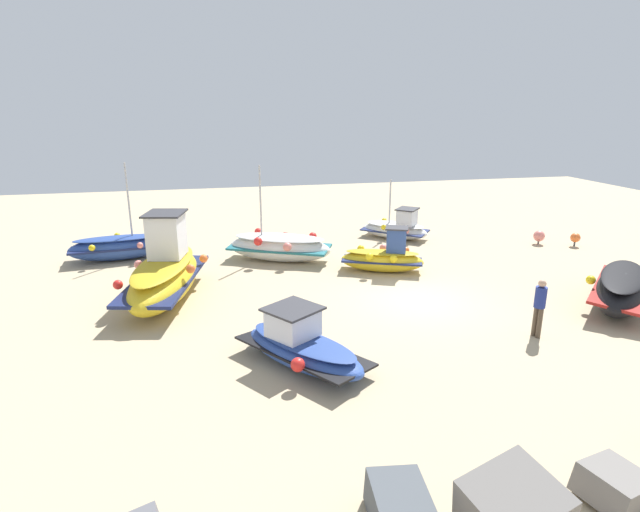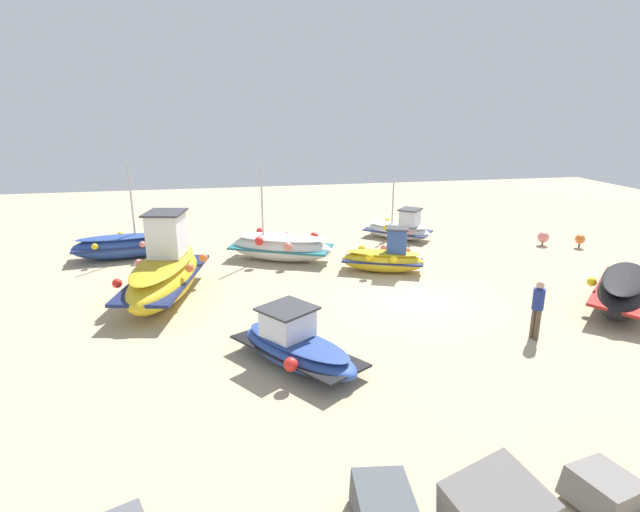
{
  "view_description": "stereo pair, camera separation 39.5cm",
  "coord_description": "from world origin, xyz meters",
  "px_view_note": "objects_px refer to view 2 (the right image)",
  "views": [
    {
      "loc": [
        6.82,
        15.12,
        6.43
      ],
      "look_at": [
        2.77,
        -2.99,
        0.9
      ],
      "focal_mm": 28.35,
      "sensor_mm": 36.0,
      "label": 1
    },
    {
      "loc": [
        6.43,
        15.2,
        6.43
      ],
      "look_at": [
        2.77,
        -2.99,
        0.9
      ],
      "focal_mm": 28.35,
      "sensor_mm": 36.0,
      "label": 2
    }
  ],
  "objects_px": {
    "fishing_boat_2": "(399,229)",
    "person_walking": "(538,306)",
    "fishing_boat_4": "(165,272)",
    "mooring_buoy_1": "(580,239)",
    "fishing_boat_0": "(296,346)",
    "fishing_boat_1": "(281,246)",
    "fishing_boat_6": "(623,291)",
    "fishing_boat_3": "(120,246)",
    "mooring_buoy_0": "(543,237)",
    "fishing_boat_5": "(384,258)"
  },
  "relations": [
    {
      "from": "fishing_boat_2",
      "to": "person_walking",
      "type": "bearing_deg",
      "value": -49.17
    },
    {
      "from": "fishing_boat_4",
      "to": "mooring_buoy_1",
      "type": "relative_size",
      "value": 8.87
    },
    {
      "from": "fishing_boat_4",
      "to": "mooring_buoy_1",
      "type": "bearing_deg",
      "value": -68.97
    },
    {
      "from": "person_walking",
      "to": "fishing_boat_0",
      "type": "bearing_deg",
      "value": -12.29
    },
    {
      "from": "fishing_boat_1",
      "to": "mooring_buoy_1",
      "type": "height_order",
      "value": "fishing_boat_1"
    },
    {
      "from": "fishing_boat_4",
      "to": "fishing_boat_6",
      "type": "xyz_separation_m",
      "value": [
        -14.77,
        4.02,
        -0.28
      ]
    },
    {
      "from": "fishing_boat_3",
      "to": "person_walking",
      "type": "relative_size",
      "value": 2.41
    },
    {
      "from": "mooring_buoy_1",
      "to": "person_walking",
      "type": "bearing_deg",
      "value": 46.52
    },
    {
      "from": "fishing_boat_0",
      "to": "mooring_buoy_0",
      "type": "relative_size",
      "value": 5.95
    },
    {
      "from": "fishing_boat_5",
      "to": "mooring_buoy_0",
      "type": "height_order",
      "value": "fishing_boat_5"
    },
    {
      "from": "fishing_boat_1",
      "to": "mooring_buoy_0",
      "type": "distance_m",
      "value": 12.62
    },
    {
      "from": "fishing_boat_0",
      "to": "fishing_boat_4",
      "type": "bearing_deg",
      "value": -1.61
    },
    {
      "from": "fishing_boat_4",
      "to": "mooring_buoy_0",
      "type": "xyz_separation_m",
      "value": [
        -17.08,
        -3.57,
        -0.51
      ]
    },
    {
      "from": "fishing_boat_1",
      "to": "fishing_boat_6",
      "type": "height_order",
      "value": "fishing_boat_1"
    },
    {
      "from": "person_walking",
      "to": "mooring_buoy_1",
      "type": "height_order",
      "value": "person_walking"
    },
    {
      "from": "fishing_boat_4",
      "to": "mooring_buoy_0",
      "type": "bearing_deg",
      "value": -65.91
    },
    {
      "from": "fishing_boat_1",
      "to": "person_walking",
      "type": "relative_size",
      "value": 2.71
    },
    {
      "from": "fishing_boat_1",
      "to": "person_walking",
      "type": "distance_m",
      "value": 10.99
    },
    {
      "from": "fishing_boat_2",
      "to": "person_walking",
      "type": "distance_m",
      "value": 11.61
    },
    {
      "from": "fishing_boat_6",
      "to": "person_walking",
      "type": "relative_size",
      "value": 2.54
    },
    {
      "from": "fishing_boat_2",
      "to": "fishing_boat_5",
      "type": "xyz_separation_m",
      "value": [
        2.41,
        4.9,
        0.05
      ]
    },
    {
      "from": "fishing_boat_4",
      "to": "mooring_buoy_1",
      "type": "distance_m",
      "value": 18.73
    },
    {
      "from": "fishing_boat_0",
      "to": "mooring_buoy_1",
      "type": "distance_m",
      "value": 17.01
    },
    {
      "from": "fishing_boat_0",
      "to": "fishing_boat_6",
      "type": "height_order",
      "value": "fishing_boat_0"
    },
    {
      "from": "fishing_boat_0",
      "to": "fishing_boat_5",
      "type": "height_order",
      "value": "fishing_boat_5"
    },
    {
      "from": "fishing_boat_5",
      "to": "mooring_buoy_0",
      "type": "relative_size",
      "value": 5.25
    },
    {
      "from": "fishing_boat_0",
      "to": "fishing_boat_5",
      "type": "relative_size",
      "value": 1.13
    },
    {
      "from": "mooring_buoy_0",
      "to": "fishing_boat_3",
      "type": "bearing_deg",
      "value": -5.05
    },
    {
      "from": "fishing_boat_2",
      "to": "mooring_buoy_0",
      "type": "height_order",
      "value": "fishing_boat_2"
    },
    {
      "from": "fishing_boat_2",
      "to": "fishing_boat_0",
      "type": "bearing_deg",
      "value": -79.68
    },
    {
      "from": "fishing_boat_1",
      "to": "fishing_boat_5",
      "type": "distance_m",
      "value": 4.56
    },
    {
      "from": "fishing_boat_6",
      "to": "mooring_buoy_1",
      "type": "bearing_deg",
      "value": -161.29
    },
    {
      "from": "fishing_boat_5",
      "to": "person_walking",
      "type": "bearing_deg",
      "value": -48.82
    },
    {
      "from": "fishing_boat_1",
      "to": "mooring_buoy_0",
      "type": "xyz_separation_m",
      "value": [
        -12.62,
        0.06,
        -0.21
      ]
    },
    {
      "from": "fishing_boat_0",
      "to": "mooring_buoy_0",
      "type": "distance_m",
      "value": 16.17
    },
    {
      "from": "fishing_boat_2",
      "to": "fishing_boat_5",
      "type": "distance_m",
      "value": 5.46
    },
    {
      "from": "fishing_boat_3",
      "to": "fishing_boat_6",
      "type": "relative_size",
      "value": 0.95
    },
    {
      "from": "fishing_boat_5",
      "to": "fishing_boat_1",
      "type": "bearing_deg",
      "value": 170.63
    },
    {
      "from": "fishing_boat_2",
      "to": "fishing_boat_6",
      "type": "relative_size",
      "value": 0.78
    },
    {
      "from": "fishing_boat_3",
      "to": "person_walking",
      "type": "distance_m",
      "value": 16.87
    },
    {
      "from": "fishing_boat_5",
      "to": "mooring_buoy_0",
      "type": "xyz_separation_m",
      "value": [
        -8.74,
        -2.33,
        -0.17
      ]
    },
    {
      "from": "fishing_boat_4",
      "to": "fishing_boat_5",
      "type": "distance_m",
      "value": 8.44
    },
    {
      "from": "fishing_boat_2",
      "to": "person_walking",
      "type": "xyz_separation_m",
      "value": [
        0.11,
        11.6,
        0.49
      ]
    },
    {
      "from": "fishing_boat_5",
      "to": "fishing_boat_6",
      "type": "height_order",
      "value": "fishing_boat_5"
    },
    {
      "from": "person_walking",
      "to": "fishing_boat_3",
      "type": "bearing_deg",
      "value": -52.6
    },
    {
      "from": "mooring_buoy_1",
      "to": "mooring_buoy_0",
      "type": "bearing_deg",
      "value": -26.72
    },
    {
      "from": "fishing_boat_4",
      "to": "fishing_boat_5",
      "type": "bearing_deg",
      "value": -69.24
    },
    {
      "from": "fishing_boat_0",
      "to": "mooring_buoy_1",
      "type": "relative_size",
      "value": 6.16
    },
    {
      "from": "mooring_buoy_0",
      "to": "fishing_boat_6",
      "type": "bearing_deg",
      "value": 73.12
    },
    {
      "from": "fishing_boat_0",
      "to": "mooring_buoy_0",
      "type": "bearing_deg",
      "value": -91.14
    }
  ]
}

